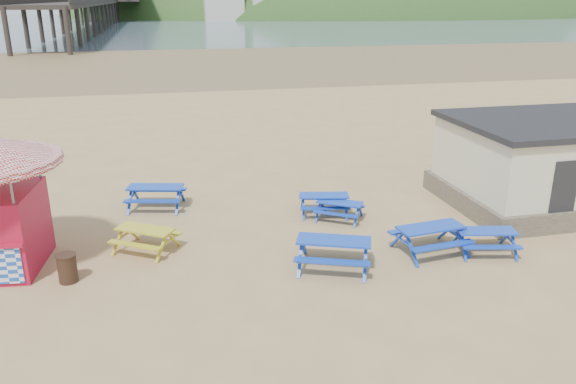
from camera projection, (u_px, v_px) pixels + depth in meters
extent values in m
plane|color=tan|center=(276.00, 239.00, 17.67)|extent=(400.00, 400.00, 0.00)
plane|color=brown|center=(184.00, 60.00, 68.29)|extent=(400.00, 400.00, 0.00)
plane|color=#4B5D6B|center=(164.00, 22.00, 174.15)|extent=(400.00, 400.00, 0.00)
cube|color=#0335A8|center=(155.00, 187.00, 20.03)|extent=(2.07, 1.18, 0.05)
cube|color=#0335A8|center=(160.00, 189.00, 20.74)|extent=(1.96, 0.71, 0.05)
cube|color=#0335A8|center=(152.00, 201.00, 19.51)|extent=(1.96, 0.71, 0.05)
cube|color=#0335A8|center=(340.00, 202.00, 19.01)|extent=(1.61, 1.33, 0.04)
cube|color=#0335A8|center=(343.00, 204.00, 19.55)|extent=(1.41, 1.00, 0.04)
cube|color=#0335A8|center=(336.00, 214.00, 18.64)|extent=(1.41, 1.00, 0.04)
cube|color=#0335A8|center=(324.00, 195.00, 19.48)|extent=(1.80, 0.99, 0.05)
cube|color=#0335A8|center=(323.00, 197.00, 20.11)|extent=(1.71, 0.57, 0.05)
cube|color=#0335A8|center=(325.00, 208.00, 19.04)|extent=(1.71, 0.57, 0.05)
cube|color=#0335A8|center=(334.00, 240.00, 15.52)|extent=(2.20, 1.49, 0.06)
cube|color=#0335A8|center=(335.00, 241.00, 16.26)|extent=(2.01, 1.01, 0.06)
cube|color=#0335A8|center=(332.00, 262.00, 14.99)|extent=(2.01, 1.01, 0.06)
cube|color=#0335A8|center=(487.00, 231.00, 16.51)|extent=(1.81, 1.02, 0.05)
cube|color=#0335A8|center=(479.00, 232.00, 17.14)|extent=(1.71, 0.60, 0.05)
cube|color=#0335A8|center=(492.00, 247.00, 16.06)|extent=(1.71, 0.60, 0.05)
cube|color=#0335A8|center=(431.00, 227.00, 16.48)|extent=(2.06, 1.01, 0.06)
cube|color=#0335A8|center=(418.00, 229.00, 17.16)|extent=(2.00, 0.51, 0.06)
cube|color=#0335A8|center=(443.00, 246.00, 15.99)|extent=(2.00, 0.51, 0.06)
cube|color=#B09E17|center=(145.00, 229.00, 16.62)|extent=(1.81, 1.49, 0.05)
cube|color=#B09E17|center=(156.00, 230.00, 17.21)|extent=(1.58, 1.12, 0.05)
cube|color=#B09E17|center=(134.00, 245.00, 16.19)|extent=(1.58, 1.12, 0.05)
cylinder|color=#321D15|center=(67.00, 269.00, 14.89)|extent=(0.50, 0.50, 0.76)
cylinder|color=#321D15|center=(66.00, 255.00, 14.77)|extent=(0.54, 0.54, 0.04)
cube|color=#665B4C|center=(548.00, 193.00, 20.70)|extent=(7.40, 5.40, 0.70)
cube|color=beige|center=(555.00, 154.00, 20.21)|extent=(7.00, 5.00, 2.30)
cube|color=black|center=(560.00, 121.00, 19.82)|extent=(7.30, 5.30, 0.20)
cube|color=black|center=(564.00, 191.00, 17.72)|extent=(0.90, 0.06, 2.00)
cube|color=black|center=(103.00, 2.00, 172.97)|extent=(9.00, 220.00, 0.60)
ellipsoid|color=#2D4C1E|center=(367.00, 38.00, 251.78)|extent=(264.00, 144.00, 108.00)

